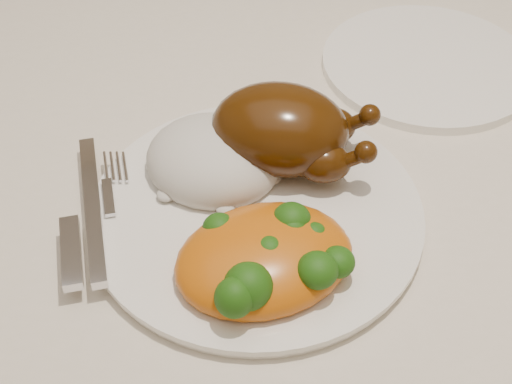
{
  "coord_description": "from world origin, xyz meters",
  "views": [
    {
      "loc": [
        0.1,
        -0.53,
        1.23
      ],
      "look_at": [
        0.09,
        -0.1,
        0.8
      ],
      "focal_mm": 50.0,
      "sensor_mm": 36.0,
      "label": 1
    }
  ],
  "objects_px": {
    "side_plate": "(427,64)",
    "roast_chicken": "(284,130)",
    "dining_table": "(174,213)",
    "dinner_plate": "(256,213)"
  },
  "relations": [
    {
      "from": "dinner_plate",
      "to": "side_plate",
      "type": "distance_m",
      "value": 0.29
    },
    {
      "from": "dinner_plate",
      "to": "roast_chicken",
      "type": "height_order",
      "value": "roast_chicken"
    },
    {
      "from": "dinner_plate",
      "to": "dining_table",
      "type": "bearing_deg",
      "value": 131.73
    },
    {
      "from": "side_plate",
      "to": "roast_chicken",
      "type": "xyz_separation_m",
      "value": [
        -0.16,
        -0.17,
        0.04
      ]
    },
    {
      "from": "side_plate",
      "to": "dining_table",
      "type": "bearing_deg",
      "value": -155.24
    },
    {
      "from": "dining_table",
      "to": "side_plate",
      "type": "xyz_separation_m",
      "value": [
        0.27,
        0.13,
        0.11
      ]
    },
    {
      "from": "dinner_plate",
      "to": "roast_chicken",
      "type": "xyz_separation_m",
      "value": [
        0.02,
        0.06,
        0.04
      ]
    },
    {
      "from": "side_plate",
      "to": "roast_chicken",
      "type": "distance_m",
      "value": 0.24
    },
    {
      "from": "dining_table",
      "to": "side_plate",
      "type": "distance_m",
      "value": 0.32
    },
    {
      "from": "dinner_plate",
      "to": "side_plate",
      "type": "height_order",
      "value": "dinner_plate"
    }
  ]
}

